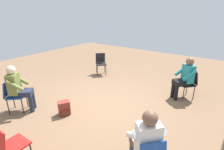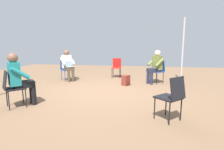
{
  "view_description": "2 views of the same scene",
  "coord_description": "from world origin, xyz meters",
  "px_view_note": "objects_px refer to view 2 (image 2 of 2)",
  "views": [
    {
      "loc": [
        -2.58,
        3.37,
        2.5
      ],
      "look_at": [
        -0.09,
        -0.16,
        0.87
      ],
      "focal_mm": 28.0,
      "sensor_mm": 36.0,
      "label": 1
    },
    {
      "loc": [
        1.19,
        -5.17,
        1.38
      ],
      "look_at": [
        0.28,
        -0.09,
        0.53
      ],
      "focal_mm": 28.0,
      "sensor_mm": 36.0,
      "label": 2
    }
  ],
  "objects_px": {
    "chair_southeast": "(172,95)",
    "chair_northwest": "(66,68)",
    "person_with_laptop": "(68,64)",
    "person_in_olive": "(155,65)",
    "chair_northeast": "(158,70)",
    "person_in_teal": "(19,77)",
    "chair_southwest": "(11,86)",
    "backpack_near_laptop_user": "(126,81)",
    "chair_north": "(117,66)"
  },
  "relations": [
    {
      "from": "backpack_near_laptop_user",
      "to": "chair_southeast",
      "type": "bearing_deg",
      "value": -68.74
    },
    {
      "from": "chair_southeast",
      "to": "chair_northwest",
      "type": "bearing_deg",
      "value": 91.57
    },
    {
      "from": "chair_north",
      "to": "chair_northeast",
      "type": "height_order",
      "value": "same"
    },
    {
      "from": "chair_southeast",
      "to": "person_in_olive",
      "type": "distance_m",
      "value": 3.41
    },
    {
      "from": "chair_northwest",
      "to": "backpack_near_laptop_user",
      "type": "xyz_separation_m",
      "value": [
        2.51,
        -0.54,
        -0.34
      ]
    },
    {
      "from": "chair_southeast",
      "to": "person_with_laptop",
      "type": "bearing_deg",
      "value": 91.53
    },
    {
      "from": "person_in_olive",
      "to": "chair_north",
      "type": "bearing_deg",
      "value": 14.68
    },
    {
      "from": "chair_north",
      "to": "person_in_olive",
      "type": "height_order",
      "value": "person_in_olive"
    },
    {
      "from": "chair_southeast",
      "to": "backpack_near_laptop_user",
      "type": "relative_size",
      "value": 2.36
    },
    {
      "from": "chair_southeast",
      "to": "backpack_near_laptop_user",
      "type": "xyz_separation_m",
      "value": [
        -1.12,
        2.89,
        -0.34
      ]
    },
    {
      "from": "chair_southeast",
      "to": "chair_northwest",
      "type": "xyz_separation_m",
      "value": [
        -3.63,
        3.43,
        0.0
      ]
    },
    {
      "from": "chair_northeast",
      "to": "chair_northwest",
      "type": "bearing_deg",
      "value": 49.24
    },
    {
      "from": "person_in_teal",
      "to": "backpack_near_laptop_user",
      "type": "xyz_separation_m",
      "value": [
        2.19,
        2.63,
        -0.54
      ]
    },
    {
      "from": "person_with_laptop",
      "to": "person_in_olive",
      "type": "relative_size",
      "value": 1.0
    },
    {
      "from": "chair_northeast",
      "to": "person_in_olive",
      "type": "height_order",
      "value": "person_in_olive"
    },
    {
      "from": "chair_northeast",
      "to": "person_in_teal",
      "type": "xyz_separation_m",
      "value": [
        -3.35,
        -3.26,
        0.2
      ]
    },
    {
      "from": "chair_northeast",
      "to": "chair_southwest",
      "type": "bearing_deg",
      "value": 92.17
    },
    {
      "from": "chair_north",
      "to": "backpack_near_laptop_user",
      "type": "height_order",
      "value": "chair_north"
    },
    {
      "from": "chair_southeast",
      "to": "person_in_teal",
      "type": "height_order",
      "value": "person_in_teal"
    },
    {
      "from": "chair_southwest",
      "to": "chair_northwest",
      "type": "distance_m",
      "value": 3.3
    },
    {
      "from": "chair_north",
      "to": "chair_southeast",
      "type": "bearing_deg",
      "value": 109.6
    },
    {
      "from": "chair_northwest",
      "to": "person_in_olive",
      "type": "xyz_separation_m",
      "value": [
        3.55,
        -0.02,
        0.2
      ]
    },
    {
      "from": "chair_northwest",
      "to": "backpack_near_laptop_user",
      "type": "height_order",
      "value": "chair_northwest"
    },
    {
      "from": "chair_southwest",
      "to": "chair_north",
      "type": "distance_m",
      "value": 4.66
    },
    {
      "from": "chair_north",
      "to": "backpack_near_laptop_user",
      "type": "xyz_separation_m",
      "value": [
        0.58,
        -1.57,
        -0.34
      ]
    },
    {
      "from": "chair_southwest",
      "to": "chair_north",
      "type": "relative_size",
      "value": 1.0
    },
    {
      "from": "chair_southeast",
      "to": "chair_northeast",
      "type": "bearing_deg",
      "value": 44.26
    },
    {
      "from": "backpack_near_laptop_user",
      "to": "chair_southwest",
      "type": "bearing_deg",
      "value": -129.9
    },
    {
      "from": "person_in_teal",
      "to": "backpack_near_laptop_user",
      "type": "height_order",
      "value": "person_in_teal"
    },
    {
      "from": "chair_southwest",
      "to": "person_in_olive",
      "type": "xyz_separation_m",
      "value": [
        3.34,
        3.27,
        0.2
      ]
    },
    {
      "from": "chair_southwest",
      "to": "person_in_olive",
      "type": "height_order",
      "value": "person_in_olive"
    },
    {
      "from": "chair_southwest",
      "to": "chair_northwest",
      "type": "xyz_separation_m",
      "value": [
        -0.2,
        3.29,
        0.0
      ]
    },
    {
      "from": "chair_northeast",
      "to": "person_in_olive",
      "type": "distance_m",
      "value": 0.26
    },
    {
      "from": "chair_northeast",
      "to": "person_in_teal",
      "type": "bearing_deg",
      "value": 92.06
    },
    {
      "from": "chair_southwest",
      "to": "chair_northeast",
      "type": "bearing_deg",
      "value": 86.91
    },
    {
      "from": "chair_southwest",
      "to": "person_with_laptop",
      "type": "height_order",
      "value": "person_with_laptop"
    },
    {
      "from": "chair_north",
      "to": "chair_northwest",
      "type": "height_order",
      "value": "same"
    },
    {
      "from": "person_with_laptop",
      "to": "chair_northeast",
      "type": "bearing_deg",
      "value": 135.54
    },
    {
      "from": "person_in_olive",
      "to": "chair_southwest",
      "type": "bearing_deg",
      "value": 92.24
    },
    {
      "from": "chair_north",
      "to": "person_in_olive",
      "type": "bearing_deg",
      "value": 145.54
    },
    {
      "from": "chair_southwest",
      "to": "person_in_teal",
      "type": "distance_m",
      "value": 0.26
    },
    {
      "from": "chair_southwest",
      "to": "backpack_near_laptop_user",
      "type": "bearing_deg",
      "value": 92.73
    },
    {
      "from": "chair_southwest",
      "to": "person_in_teal",
      "type": "relative_size",
      "value": 0.69
    },
    {
      "from": "chair_southwest",
      "to": "chair_southeast",
      "type": "xyz_separation_m",
      "value": [
        3.43,
        -0.13,
        0.0
      ]
    },
    {
      "from": "chair_southeast",
      "to": "chair_northeast",
      "type": "distance_m",
      "value": 3.52
    },
    {
      "from": "chair_southeast",
      "to": "chair_southwest",
      "type": "bearing_deg",
      "value": 132.69
    },
    {
      "from": "chair_north",
      "to": "person_in_teal",
      "type": "xyz_separation_m",
      "value": [
        -1.61,
        -4.21,
        0.2
      ]
    },
    {
      "from": "chair_northeast",
      "to": "chair_north",
      "type": "bearing_deg",
      "value": 19.35
    },
    {
      "from": "chair_northwest",
      "to": "person_with_laptop",
      "type": "height_order",
      "value": "person_with_laptop"
    },
    {
      "from": "person_with_laptop",
      "to": "backpack_near_laptop_user",
      "type": "relative_size",
      "value": 3.44
    }
  ]
}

